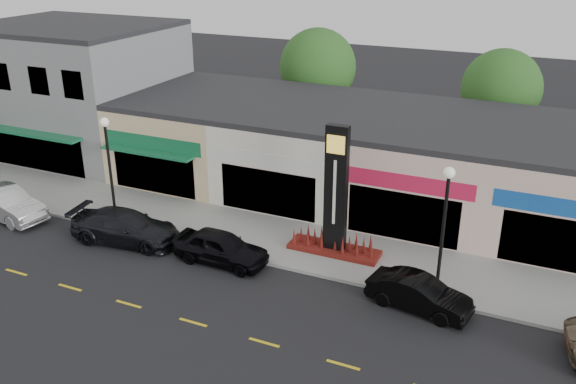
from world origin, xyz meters
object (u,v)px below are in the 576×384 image
at_px(lamp_west_near, 109,161).
at_px(car_black_conv, 419,294).
at_px(lamp_east_near, 444,220).
at_px(pylon_sign, 335,209).
at_px(car_dark_sedan, 125,227).
at_px(car_white_van, 6,204).
at_px(car_black_sedan, 221,247).

bearing_deg(lamp_west_near, car_black_conv, -3.99).
xyz_separation_m(lamp_east_near, pylon_sign, (-5.00, 1.70, -1.20)).
bearing_deg(lamp_west_near, car_dark_sedan, -37.31).
height_order(lamp_west_near, pylon_sign, pylon_sign).
height_order(car_white_van, car_black_conv, car_white_van).
distance_m(car_white_van, car_black_conv, 21.23).
height_order(car_dark_sedan, car_black_conv, car_dark_sedan).
bearing_deg(car_black_conv, pylon_sign, 68.18).
distance_m(pylon_sign, car_black_sedan, 5.36).
height_order(car_dark_sedan, car_black_sedan, car_dark_sedan).
relative_size(pylon_sign, car_white_van, 1.24).
distance_m(lamp_west_near, car_dark_sedan, 3.33).
bearing_deg(car_black_conv, car_black_sedan, 99.53).
xyz_separation_m(lamp_east_near, car_white_van, (-21.70, -1.55, -2.68)).
relative_size(lamp_west_near, pylon_sign, 0.91).
bearing_deg(car_white_van, car_dark_sedan, -77.87).
height_order(lamp_east_near, car_black_sedan, lamp_east_near).
height_order(lamp_west_near, car_black_sedan, lamp_west_near).
xyz_separation_m(pylon_sign, car_white_van, (-16.70, -3.25, -1.48)).
distance_m(car_dark_sedan, car_black_sedan, 5.12).
height_order(lamp_east_near, car_dark_sedan, lamp_east_near).
bearing_deg(car_black_conv, car_dark_sedan, 100.15).
bearing_deg(car_white_van, pylon_sign, -69.84).
height_order(car_white_van, car_black_sedan, car_white_van).
distance_m(lamp_east_near, pylon_sign, 5.42).
relative_size(lamp_west_near, car_black_sedan, 1.26).
bearing_deg(car_dark_sedan, car_black_sedan, -95.47).
bearing_deg(pylon_sign, lamp_east_near, -18.75).
height_order(pylon_sign, car_white_van, pylon_sign).
height_order(lamp_east_near, car_white_van, lamp_east_near).
bearing_deg(car_dark_sedan, pylon_sign, -80.03).
bearing_deg(lamp_west_near, lamp_east_near, 0.00).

